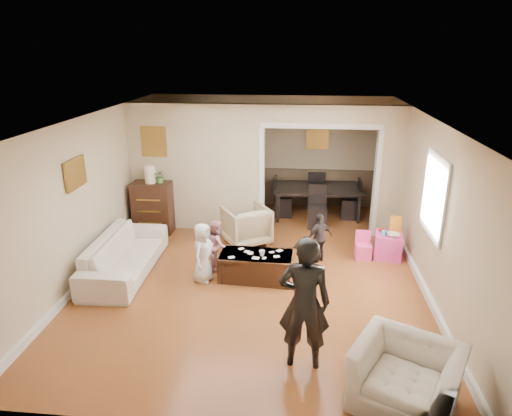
# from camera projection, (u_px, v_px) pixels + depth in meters

# --- Properties ---
(floor) EXTENTS (7.00, 7.00, 0.00)m
(floor) POSITION_uv_depth(u_px,v_px,m) (255.00, 269.00, 7.86)
(floor) COLOR brown
(floor) RESTS_ON ground
(partition_left) EXTENTS (2.75, 0.18, 2.60)m
(partition_left) POSITION_uv_depth(u_px,v_px,m) (197.00, 168.00, 9.24)
(partition_left) COLOR tan
(partition_left) RESTS_ON ground
(partition_right) EXTENTS (0.55, 0.18, 2.60)m
(partition_right) POSITION_uv_depth(u_px,v_px,m) (390.00, 173.00, 8.88)
(partition_right) COLOR tan
(partition_right) RESTS_ON ground
(partition_header) EXTENTS (2.22, 0.18, 0.35)m
(partition_header) POSITION_uv_depth(u_px,v_px,m) (322.00, 114.00, 8.63)
(partition_header) COLOR tan
(partition_header) RESTS_ON partition_right
(window_pane) EXTENTS (0.03, 0.95, 1.10)m
(window_pane) POSITION_uv_depth(u_px,v_px,m) (435.00, 196.00, 6.71)
(window_pane) COLOR white
(window_pane) RESTS_ON ground
(framed_art_partition) EXTENTS (0.45, 0.03, 0.55)m
(framed_art_partition) POSITION_uv_depth(u_px,v_px,m) (154.00, 142.00, 9.04)
(framed_art_partition) COLOR brown
(framed_art_partition) RESTS_ON partition_left
(framed_art_sofa_wall) EXTENTS (0.03, 0.55, 0.40)m
(framed_art_sofa_wall) POSITION_uv_depth(u_px,v_px,m) (75.00, 174.00, 6.95)
(framed_art_sofa_wall) COLOR brown
(framed_art_alcove) EXTENTS (0.45, 0.03, 0.55)m
(framed_art_alcove) POSITION_uv_depth(u_px,v_px,m) (317.00, 136.00, 10.41)
(framed_art_alcove) COLOR brown
(sofa) EXTENTS (0.91, 2.24, 0.65)m
(sofa) POSITION_uv_depth(u_px,v_px,m) (125.00, 255.00, 7.65)
(sofa) COLOR beige
(sofa) RESTS_ON ground
(armchair_back) EXTENTS (1.10, 1.11, 0.75)m
(armchair_back) POSITION_uv_depth(u_px,v_px,m) (246.00, 225.00, 8.78)
(armchair_back) COLOR tan
(armchair_back) RESTS_ON ground
(armchair_front) EXTENTS (1.37, 1.31, 0.69)m
(armchair_front) POSITION_uv_depth(u_px,v_px,m) (406.00, 377.00, 4.78)
(armchair_front) COLOR beige
(armchair_front) RESTS_ON ground
(dresser) EXTENTS (0.78, 0.44, 1.07)m
(dresser) POSITION_uv_depth(u_px,v_px,m) (153.00, 208.00, 9.25)
(dresser) COLOR #351C0F
(dresser) RESTS_ON ground
(table_lamp) EXTENTS (0.22, 0.22, 0.36)m
(table_lamp) POSITION_uv_depth(u_px,v_px,m) (150.00, 174.00, 9.01)
(table_lamp) COLOR #F3DFC6
(table_lamp) RESTS_ON dresser
(potted_plant) EXTENTS (0.25, 0.22, 0.28)m
(potted_plant) POSITION_uv_depth(u_px,v_px,m) (160.00, 176.00, 9.01)
(potted_plant) COLOR #477634
(potted_plant) RESTS_ON dresser
(coffee_table) EXTENTS (1.22, 0.68, 0.44)m
(coffee_table) POSITION_uv_depth(u_px,v_px,m) (256.00, 266.00, 7.46)
(coffee_table) COLOR #331B10
(coffee_table) RESTS_ON ground
(coffee_cup) EXTENTS (0.11, 0.11, 0.09)m
(coffee_cup) POSITION_uv_depth(u_px,v_px,m) (262.00, 253.00, 7.32)
(coffee_cup) COLOR silver
(coffee_cup) RESTS_ON coffee_table
(play_table) EXTENTS (0.53, 0.53, 0.46)m
(play_table) POSITION_uv_depth(u_px,v_px,m) (388.00, 245.00, 8.23)
(play_table) COLOR #D93992
(play_table) RESTS_ON ground
(cereal_box) EXTENTS (0.21, 0.10, 0.30)m
(cereal_box) POSITION_uv_depth(u_px,v_px,m) (396.00, 224.00, 8.18)
(cereal_box) COLOR yellow
(cereal_box) RESTS_ON play_table
(cyan_cup) EXTENTS (0.08, 0.08, 0.08)m
(cyan_cup) POSITION_uv_depth(u_px,v_px,m) (384.00, 233.00, 8.10)
(cyan_cup) COLOR #29C2CE
(cyan_cup) RESTS_ON play_table
(toy_block) EXTENTS (0.09, 0.08, 0.05)m
(toy_block) POSITION_uv_depth(u_px,v_px,m) (381.00, 230.00, 8.27)
(toy_block) COLOR red
(toy_block) RESTS_ON play_table
(play_bowl) EXTENTS (0.25, 0.25, 0.06)m
(play_bowl) POSITION_uv_depth(u_px,v_px,m) (393.00, 235.00, 8.02)
(play_bowl) COLOR silver
(play_bowl) RESTS_ON play_table
(dining_table) EXTENTS (2.02, 1.22, 0.68)m
(dining_table) POSITION_uv_depth(u_px,v_px,m) (316.00, 202.00, 10.18)
(dining_table) COLOR black
(dining_table) RESTS_ON ground
(adult_person) EXTENTS (0.62, 0.41, 1.67)m
(adult_person) POSITION_uv_depth(u_px,v_px,m) (304.00, 303.00, 5.24)
(adult_person) COLOR black
(adult_person) RESTS_ON ground
(child_kneel_a) EXTENTS (0.43, 0.55, 1.00)m
(child_kneel_a) POSITION_uv_depth(u_px,v_px,m) (203.00, 253.00, 7.31)
(child_kneel_a) COLOR silver
(child_kneel_a) RESTS_ON ground
(child_kneel_b) EXTENTS (0.44, 0.51, 0.89)m
(child_kneel_b) POSITION_uv_depth(u_px,v_px,m) (217.00, 245.00, 7.74)
(child_kneel_b) COLOR pink
(child_kneel_b) RESTS_ON ground
(child_toddler) EXTENTS (0.56, 0.49, 0.91)m
(child_toddler) POSITION_uv_depth(u_px,v_px,m) (319.00, 238.00, 7.99)
(child_toddler) COLOR black
(child_toddler) RESTS_ON ground
(craft_papers) EXTENTS (0.88, 0.46, 0.00)m
(craft_papers) POSITION_uv_depth(u_px,v_px,m) (257.00, 254.00, 7.39)
(craft_papers) COLOR white
(craft_papers) RESTS_ON coffee_table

